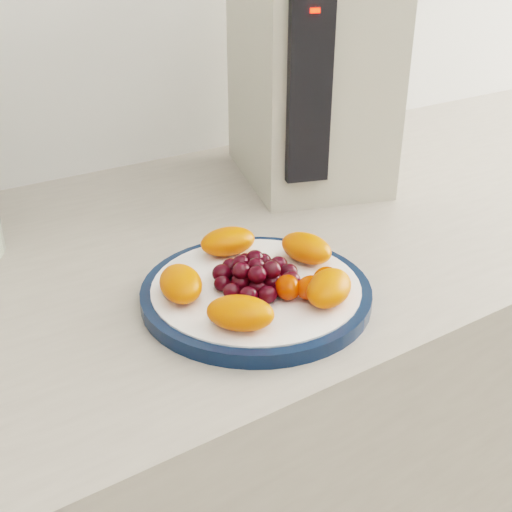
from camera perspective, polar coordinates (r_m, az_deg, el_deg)
counter at (r=1.06m, az=-2.44°, el=-20.49°), size 3.50×0.60×0.90m
cabinet_face at (r=1.09m, az=-2.40°, el=-21.55°), size 3.48×0.58×0.84m
plate_rim at (r=0.65m, az=0.00°, el=-3.32°), size 0.23×0.23×0.01m
plate_face at (r=0.65m, az=0.00°, el=-3.25°), size 0.21×0.21×0.02m
appliance_body at (r=0.94m, az=4.74°, el=16.23°), size 0.25×0.30×0.32m
appliance_panel at (r=0.81m, az=4.74°, el=14.63°), size 0.06×0.03×0.23m
appliance_led at (r=0.78m, az=5.26°, el=20.91°), size 0.01×0.01×0.01m
fruit_plate at (r=0.64m, az=0.66°, el=-1.69°), size 0.20×0.20×0.03m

